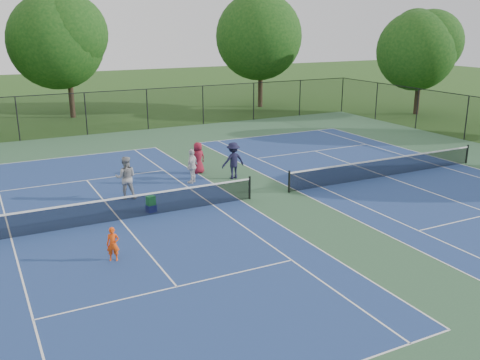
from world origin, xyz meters
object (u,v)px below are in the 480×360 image
tree_back_b (66,37)px  child_player (113,244)px  bystander_b (233,161)px  tree_back_d (261,32)px  ball_crate (151,208)px  bystander_c (198,158)px  bystander_a (192,166)px  ball_hopper (151,201)px  tree_side_e (422,46)px  instructor (126,178)px

tree_back_b → child_player: tree_back_b is taller
bystander_b → tree_back_d: bearing=-123.6°
child_player → ball_crate: bearing=79.8°
bystander_c → ball_crate: (-4.15, -4.67, -0.68)m
tree_back_d → child_player: (-21.20, -27.65, -6.23)m
bystander_b → bystander_a: bearing=-6.8°
bystander_c → ball_hopper: (-4.15, -4.67, -0.33)m
tree_back_b → tree_side_e: 29.56m
tree_side_e → child_player: tree_side_e is taller
child_player → ball_crate: 4.85m
bystander_c → bystander_b: bearing=113.9°
ball_hopper → ball_crate: bearing=0.0°
tree_back_d → bystander_a: tree_back_d is taller
child_player → bystander_a: bearing=73.9°
instructor → child_player: bearing=88.6°
bystander_a → child_player: bearing=8.1°
tree_back_b → bystander_b: bearing=-80.5°
tree_back_d → bystander_c: tree_back_d is taller
child_player → tree_back_b: bearing=104.8°
bystander_a → bystander_c: (0.96, 1.52, -0.03)m
tree_side_e → child_player: 36.23m
bystander_a → ball_hopper: 4.50m
tree_back_b → instructor: bearing=-94.8°
bystander_b → bystander_c: (-1.20, 1.74, -0.11)m
tree_back_d → ball_crate: size_ratio=27.81×
tree_back_b → ball_hopper: (-1.57, -25.60, -6.09)m
tree_side_e → instructor: size_ratio=4.53×
child_player → bystander_b: bearing=64.1°
bystander_a → bystander_b: bystander_b is taller
ball_crate → child_player: bearing=-123.1°
bystander_b → ball_crate: 6.16m
bystander_c → tree_side_e: bearing=-170.7°
tree_side_e → child_player: (-31.20, -17.65, -5.22)m
tree_back_d → tree_side_e: (10.00, -10.00, -1.02)m
tree_back_b → instructor: (-1.97, -23.34, -5.62)m
instructor → bystander_b: bearing=-155.2°
bystander_b → ball_hopper: (-5.35, -2.94, -0.44)m
bystander_c → bystander_a: bearing=46.8°
bystander_b → ball_crate: bystander_b is taller
ball_hopper → tree_back_d: bearing=51.8°
bystander_a → tree_side_e: bearing=159.4°
tree_side_e → bystander_c: 26.46m
bystander_b → bystander_c: size_ratio=1.13×
child_player → bystander_a: (5.83, 7.21, 0.27)m
bystander_a → ball_crate: 4.54m
tree_back_b → bystander_a: bearing=-85.9°
child_player → ball_hopper: size_ratio=3.06×
bystander_a → ball_crate: (-3.19, -3.16, -0.71)m
tree_back_d → ball_crate: tree_back_d is taller
instructor → bystander_a: 3.70m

